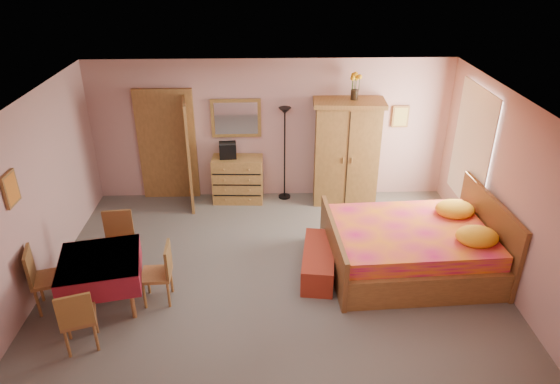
{
  "coord_description": "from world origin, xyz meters",
  "views": [
    {
      "loc": [
        -0.09,
        -6.13,
        4.42
      ],
      "look_at": [
        0.1,
        0.3,
        1.15
      ],
      "focal_mm": 32.0,
      "sensor_mm": 36.0,
      "label": 1
    }
  ],
  "objects_px": {
    "bench": "(319,261)",
    "chair_west": "(49,278)",
    "chest_of_drawers": "(238,179)",
    "chair_south": "(78,316)",
    "dining_table": "(103,282)",
    "stereo": "(228,150)",
    "bed": "(411,236)",
    "chair_east": "(156,274)",
    "sunflower_vase": "(355,86)",
    "floor_lamp": "(285,154)",
    "wardrobe": "(346,153)",
    "wall_mirror": "(236,118)",
    "chair_north": "(119,244)"
  },
  "relations": [
    {
      "from": "bench",
      "to": "chair_west",
      "type": "distance_m",
      "value": 3.68
    },
    {
      "from": "chest_of_drawers",
      "to": "chair_south",
      "type": "bearing_deg",
      "value": -112.4
    },
    {
      "from": "bench",
      "to": "dining_table",
      "type": "distance_m",
      "value": 3.0
    },
    {
      "from": "stereo",
      "to": "bed",
      "type": "distance_m",
      "value": 3.64
    },
    {
      "from": "bed",
      "to": "bench",
      "type": "relative_size",
      "value": 2.01
    },
    {
      "from": "chair_east",
      "to": "chair_west",
      "type": "bearing_deg",
      "value": 90.88
    },
    {
      "from": "sunflower_vase",
      "to": "chair_west",
      "type": "distance_m",
      "value": 5.58
    },
    {
      "from": "chair_south",
      "to": "chest_of_drawers",
      "type": "bearing_deg",
      "value": 46.94
    },
    {
      "from": "dining_table",
      "to": "chair_south",
      "type": "relative_size",
      "value": 1.16
    },
    {
      "from": "chest_of_drawers",
      "to": "chair_west",
      "type": "relative_size",
      "value": 0.99
    },
    {
      "from": "chair_south",
      "to": "floor_lamp",
      "type": "bearing_deg",
      "value": 37.54
    },
    {
      "from": "chest_of_drawers",
      "to": "bed",
      "type": "height_order",
      "value": "bed"
    },
    {
      "from": "chest_of_drawers",
      "to": "bench",
      "type": "xyz_separation_m",
      "value": [
        1.28,
        -2.35,
        -0.23
      ]
    },
    {
      "from": "dining_table",
      "to": "chair_west",
      "type": "height_order",
      "value": "chair_west"
    },
    {
      "from": "stereo",
      "to": "dining_table",
      "type": "xyz_separation_m",
      "value": [
        -1.49,
        -2.99,
        -0.64
      ]
    },
    {
      "from": "wardrobe",
      "to": "chest_of_drawers",
      "type": "bearing_deg",
      "value": -178.57
    },
    {
      "from": "wardrobe",
      "to": "chair_south",
      "type": "height_order",
      "value": "wardrobe"
    },
    {
      "from": "sunflower_vase",
      "to": "chest_of_drawers",
      "type": "bearing_deg",
      "value": 179.49
    },
    {
      "from": "dining_table",
      "to": "chair_south",
      "type": "height_order",
      "value": "chair_south"
    },
    {
      "from": "chest_of_drawers",
      "to": "wardrobe",
      "type": "xyz_separation_m",
      "value": [
        1.98,
        -0.08,
        0.54
      ]
    },
    {
      "from": "dining_table",
      "to": "chair_west",
      "type": "distance_m",
      "value": 0.69
    },
    {
      "from": "chair_east",
      "to": "wardrobe",
      "type": "bearing_deg",
      "value": -48.84
    },
    {
      "from": "stereo",
      "to": "chair_south",
      "type": "height_order",
      "value": "stereo"
    },
    {
      "from": "wardrobe",
      "to": "chair_west",
      "type": "bearing_deg",
      "value": -142.33
    },
    {
      "from": "chest_of_drawers",
      "to": "bench",
      "type": "bearing_deg",
      "value": -59.09
    },
    {
      "from": "floor_lamp",
      "to": "chair_west",
      "type": "relative_size",
      "value": 1.93
    },
    {
      "from": "stereo",
      "to": "bench",
      "type": "bearing_deg",
      "value": -58.76
    },
    {
      "from": "stereo",
      "to": "bench",
      "type": "distance_m",
      "value": 2.9
    },
    {
      "from": "wardrobe",
      "to": "bench",
      "type": "xyz_separation_m",
      "value": [
        -0.7,
        -2.28,
        -0.77
      ]
    },
    {
      "from": "wall_mirror",
      "to": "bed",
      "type": "height_order",
      "value": "wall_mirror"
    },
    {
      "from": "stereo",
      "to": "floor_lamp",
      "type": "xyz_separation_m",
      "value": [
        1.04,
        0.06,
        -0.12
      ]
    },
    {
      "from": "wardrobe",
      "to": "bench",
      "type": "distance_m",
      "value": 2.5
    },
    {
      "from": "wall_mirror",
      "to": "stereo",
      "type": "distance_m",
      "value": 0.6
    },
    {
      "from": "dining_table",
      "to": "chair_south",
      "type": "xyz_separation_m",
      "value": [
        -0.07,
        -0.76,
        0.07
      ]
    },
    {
      "from": "dining_table",
      "to": "chair_west",
      "type": "xyz_separation_m",
      "value": [
        -0.68,
        -0.02,
        0.09
      ]
    },
    {
      "from": "wardrobe",
      "to": "dining_table",
      "type": "bearing_deg",
      "value": -137.8
    },
    {
      "from": "chair_south",
      "to": "chair_north",
      "type": "distance_m",
      "value": 1.52
    },
    {
      "from": "wardrobe",
      "to": "chair_north",
      "type": "relative_size",
      "value": 2.11
    },
    {
      "from": "chair_south",
      "to": "chair_west",
      "type": "distance_m",
      "value": 0.96
    },
    {
      "from": "chair_east",
      "to": "chair_north",
      "type": "bearing_deg",
      "value": 41.53
    },
    {
      "from": "dining_table",
      "to": "wardrobe",
      "type": "bearing_deg",
      "value": 38.57
    },
    {
      "from": "chair_west",
      "to": "sunflower_vase",
      "type": "bearing_deg",
      "value": 107.77
    },
    {
      "from": "bench",
      "to": "chair_south",
      "type": "xyz_separation_m",
      "value": [
        -3.0,
        -1.37,
        0.23
      ]
    },
    {
      "from": "floor_lamp",
      "to": "wardrobe",
      "type": "bearing_deg",
      "value": -8.49
    },
    {
      "from": "chair_west",
      "to": "wall_mirror",
      "type": "bearing_deg",
      "value": 127.62
    },
    {
      "from": "chair_north",
      "to": "chair_west",
      "type": "relative_size",
      "value": 1.0
    },
    {
      "from": "chair_east",
      "to": "dining_table",
      "type": "bearing_deg",
      "value": 92.81
    },
    {
      "from": "wall_mirror",
      "to": "wardrobe",
      "type": "relative_size",
      "value": 0.46
    },
    {
      "from": "stereo",
      "to": "chair_west",
      "type": "distance_m",
      "value": 3.76
    },
    {
      "from": "wall_mirror",
      "to": "wardrobe",
      "type": "bearing_deg",
      "value": -9.17
    }
  ]
}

